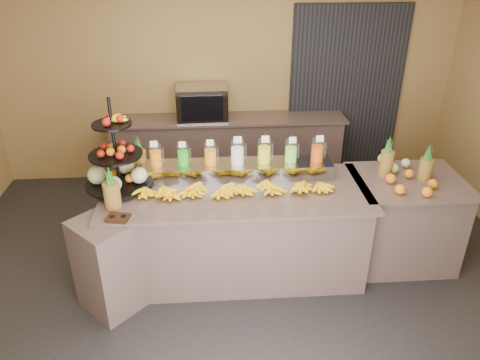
{
  "coord_description": "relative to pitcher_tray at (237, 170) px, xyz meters",
  "views": [
    {
      "loc": [
        -0.23,
        -3.5,
        3.06
      ],
      "look_at": [
        0.03,
        0.3,
        1.04
      ],
      "focal_mm": 35.0,
      "sensor_mm": 36.0,
      "label": 1
    }
  ],
  "objects": [
    {
      "name": "right_counter",
      "position": [
        1.67,
        -0.18,
        -0.54
      ],
      "size": [
        1.08,
        0.88,
        0.93
      ],
      "color": "gray",
      "rests_on": "ground"
    },
    {
      "name": "right_fruit_pile",
      "position": [
        1.62,
        -0.23,
        0.01
      ],
      "size": [
        0.49,
        0.47,
        0.26
      ],
      "color": "brown",
      "rests_on": "right_counter"
    },
    {
      "name": "oven_warmer",
      "position": [
        -0.34,
        1.67,
        0.14
      ],
      "size": [
        0.65,
        0.46,
        0.43
      ],
      "primitive_type": "cube",
      "rotation": [
        0.0,
        0.0,
        0.01
      ],
      "color": "gray",
      "rests_on": "back_ledge"
    },
    {
      "name": "juice_pitcher_green",
      "position": [
        -0.52,
        -0.0,
        0.17
      ],
      "size": [
        0.11,
        0.12,
        0.27
      ],
      "color": "silver",
      "rests_on": "pitcher_tray"
    },
    {
      "name": "juice_pitcher_lemon",
      "position": [
        0.26,
        -0.0,
        0.18
      ],
      "size": [
        0.13,
        0.13,
        0.31
      ],
      "color": "silver",
      "rests_on": "pitcher_tray"
    },
    {
      "name": "room_envelope",
      "position": [
        0.16,
        0.21,
        0.87
      ],
      "size": [
        6.04,
        5.02,
        2.82
      ],
      "color": "olive",
      "rests_on": "ground"
    },
    {
      "name": "pineapple_left_b",
      "position": [
        -0.96,
        0.12,
        0.08
      ],
      "size": [
        0.14,
        0.14,
        0.42
      ],
      "rotation": [
        0.0,
        0.0,
        0.16
      ],
      "color": "brown",
      "rests_on": "buffet_counter"
    },
    {
      "name": "ground",
      "position": [
        -0.03,
        -0.58,
        -1.01
      ],
      "size": [
        6.0,
        6.0,
        0.0
      ],
      "primitive_type": "plane",
      "color": "black",
      "rests_on": "ground"
    },
    {
      "name": "pineapple_left_a",
      "position": [
        -1.12,
        -0.52,
        0.08
      ],
      "size": [
        0.14,
        0.14,
        0.4
      ],
      "rotation": [
        0.0,
        0.0,
        -0.31
      ],
      "color": "brown",
      "rests_on": "buffet_counter"
    },
    {
      "name": "pitcher_tray",
      "position": [
        0.0,
        0.0,
        0.0
      ],
      "size": [
        1.85,
        0.3,
        0.15
      ],
      "primitive_type": "cube",
      "color": "gray",
      "rests_on": "buffet_counter"
    },
    {
      "name": "banana_heap",
      "position": [
        -0.05,
        -0.31,
        -0.01
      ],
      "size": [
        1.85,
        0.17,
        0.15
      ],
      "color": "yellow",
      "rests_on": "buffet_counter"
    },
    {
      "name": "juice_pitcher_orange_c",
      "position": [
        0.78,
        -0.0,
        0.18
      ],
      "size": [
        0.12,
        0.13,
        0.3
      ],
      "color": "silver",
      "rests_on": "pitcher_tray"
    },
    {
      "name": "juice_pitcher_milk",
      "position": [
        -0.0,
        -0.0,
        0.18
      ],
      "size": [
        0.13,
        0.13,
        0.31
      ],
      "color": "silver",
      "rests_on": "pitcher_tray"
    },
    {
      "name": "juice_pitcher_lime",
      "position": [
        0.52,
        -0.0,
        0.17
      ],
      "size": [
        0.12,
        0.12,
        0.29
      ],
      "color": "silver",
      "rests_on": "pitcher_tray"
    },
    {
      "name": "back_ledge",
      "position": [
        -0.03,
        1.67,
        -0.54
      ],
      "size": [
        3.1,
        0.55,
        0.93
      ],
      "color": "gray",
      "rests_on": "ground"
    },
    {
      "name": "condiment_caddy",
      "position": [
        -1.05,
        -0.7,
        -0.06
      ],
      "size": [
        0.21,
        0.18,
        0.03
      ],
      "primitive_type": "cube",
      "rotation": [
        0.0,
        0.0,
        -0.24
      ],
      "color": "black",
      "rests_on": "buffet_counter"
    },
    {
      "name": "buffet_counter",
      "position": [
        -0.14,
        -0.32,
        -0.54
      ],
      "size": [
        2.75,
        1.25,
        0.93
      ],
      "color": "gray",
      "rests_on": "ground"
    },
    {
      "name": "fruit_stand",
      "position": [
        -1.08,
        -0.14,
        0.15
      ],
      "size": [
        0.72,
        0.72,
        0.88
      ],
      "rotation": [
        0.0,
        0.0,
        0.17
      ],
      "color": "black",
      "rests_on": "buffet_counter"
    },
    {
      "name": "juice_pitcher_orange_a",
      "position": [
        -0.78,
        -0.0,
        0.17
      ],
      "size": [
        0.12,
        0.12,
        0.29
      ],
      "color": "silver",
      "rests_on": "pitcher_tray"
    },
    {
      "name": "juice_pitcher_orange_b",
      "position": [
        -0.26,
        -0.0,
        0.17
      ],
      "size": [
        0.12,
        0.12,
        0.29
      ],
      "color": "silver",
      "rests_on": "pitcher_tray"
    }
  ]
}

